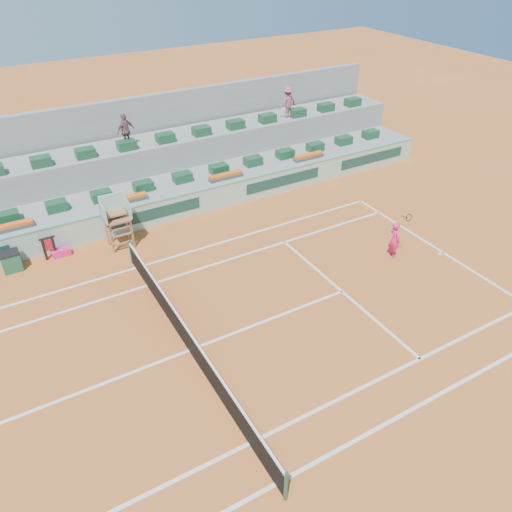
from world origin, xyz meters
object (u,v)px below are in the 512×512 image
object	(u,v)px
tennis_player	(395,239)
drink_cooler_a	(11,261)
umpire_chair	(116,215)
player_bag	(61,253)

from	to	relation	value
tennis_player	drink_cooler_a	bearing A→B (deg)	153.91
umpire_chair	tennis_player	xyz separation A→B (m)	(9.79, -6.57, -0.72)
umpire_chair	drink_cooler_a	bearing A→B (deg)	175.18
umpire_chair	player_bag	bearing A→B (deg)	170.06
umpire_chair	drink_cooler_a	xyz separation A→B (m)	(-4.39, 0.37, -1.12)
tennis_player	player_bag	bearing A→B (deg)	150.24
player_bag	drink_cooler_a	distance (m)	1.95
player_bag	tennis_player	distance (m)	14.13
player_bag	tennis_player	xyz separation A→B (m)	(12.25, -7.00, 0.65)
player_bag	umpire_chair	distance (m)	2.85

